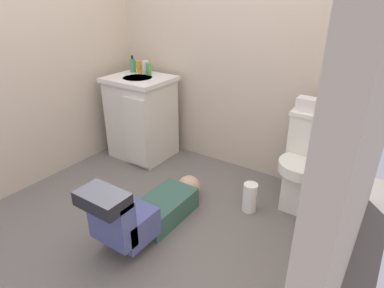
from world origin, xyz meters
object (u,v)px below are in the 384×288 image
(person_plumber, at_px, (147,210))
(soap_dispenser, at_px, (133,65))
(faucet, at_px, (148,69))
(bottle_green, at_px, (149,69))
(bottle_amber, at_px, (139,67))
(toilet_paper_roll, at_px, (302,263))
(bottle_clear, at_px, (145,67))
(tissue_box, at_px, (312,105))
(paper_towel_roll, at_px, (250,197))
(toiletry_bag, at_px, (334,108))
(toilet, at_px, (306,163))
(vanity_cabinet, at_px, (142,117))

(person_plumber, relative_size, soap_dispenser, 6.42)
(faucet, xyz_separation_m, bottle_green, (0.03, -0.03, 0.01))
(bottle_green, bearing_deg, faucet, 136.91)
(bottle_amber, height_order, toilet_paper_roll, bottle_amber)
(bottle_amber, xyz_separation_m, bottle_clear, (0.08, 0.00, 0.00))
(tissue_box, bearing_deg, paper_towel_roll, -121.88)
(faucet, height_order, toiletry_bag, faucet)
(faucet, relative_size, toilet_paper_roll, 0.91)
(bottle_clear, bearing_deg, bottle_amber, -177.31)
(toilet, relative_size, bottle_amber, 6.25)
(vanity_cabinet, relative_size, paper_towel_roll, 3.47)
(bottle_clear, bearing_deg, toilet_paper_roll, -22.31)
(vanity_cabinet, xyz_separation_m, toiletry_bag, (1.74, 0.14, 0.39))
(faucet, distance_m, paper_towel_roll, 1.59)
(faucet, bearing_deg, toiletry_bag, -0.24)
(tissue_box, relative_size, bottle_clear, 1.70)
(vanity_cabinet, distance_m, person_plumber, 1.25)
(bottle_green, distance_m, paper_towel_roll, 1.57)
(person_plumber, distance_m, bottle_green, 1.48)
(toiletry_bag, distance_m, bottle_clear, 1.77)
(vanity_cabinet, height_order, tissue_box, tissue_box)
(tissue_box, distance_m, soap_dispenser, 1.79)
(person_plumber, height_order, soap_dispenser, soap_dispenser)
(bottle_clear, bearing_deg, bottle_green, -14.86)
(toiletry_bag, height_order, bottle_amber, bottle_amber)
(toilet, bearing_deg, person_plumber, -130.37)
(person_plumber, bearing_deg, tissue_box, 53.79)
(vanity_cabinet, distance_m, bottle_amber, 0.49)
(vanity_cabinet, bearing_deg, toilet, 1.68)
(faucet, height_order, toilet_paper_roll, faucet)
(vanity_cabinet, relative_size, bottle_clear, 6.35)
(vanity_cabinet, height_order, person_plumber, vanity_cabinet)
(vanity_cabinet, bearing_deg, bottle_amber, 130.59)
(person_plumber, bearing_deg, vanity_cabinet, 132.96)
(bottle_green, relative_size, paper_towel_roll, 0.51)
(bottle_amber, bearing_deg, person_plumber, -47.33)
(soap_dispenser, distance_m, bottle_clear, 0.16)
(person_plumber, height_order, toiletry_bag, toiletry_bag)
(toilet, distance_m, vanity_cabinet, 1.64)
(tissue_box, height_order, paper_towel_roll, tissue_box)
(toilet, distance_m, faucet, 1.72)
(vanity_cabinet, relative_size, faucet, 8.20)
(toilet_paper_roll, bearing_deg, bottle_clear, 157.69)
(tissue_box, distance_m, toilet_paper_roll, 1.12)
(soap_dispenser, bearing_deg, paper_towel_roll, -14.56)
(soap_dispenser, xyz_separation_m, bottle_amber, (0.08, 0.01, -0.01))
(vanity_cabinet, xyz_separation_m, faucet, (-0.00, 0.15, 0.45))
(bottle_green, height_order, toilet_paper_roll, bottle_green)
(paper_towel_roll, bearing_deg, toilet, 46.80)
(toilet, bearing_deg, vanity_cabinet, -178.32)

